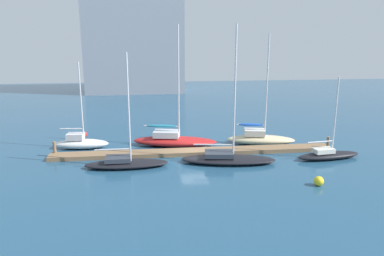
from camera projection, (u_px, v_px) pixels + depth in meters
The scene contains 13 objects.
ground_plane at pixel (195, 154), 34.16m from camera, with size 120.00×120.00×0.00m, color navy.
dock_pier at pixel (195, 152), 34.11m from camera, with size 26.25×1.66×0.38m, color #846647.
dock_piling_near_end at pixel (55, 149), 33.17m from camera, with size 0.28×0.28×1.42m, color #846647.
dock_piling_far_end at pixel (328, 144), 34.81m from camera, with size 0.28×0.28×1.42m, color #846647.
sailboat_0 at pixel (81, 142), 35.70m from camera, with size 5.37×2.16×8.40m.
sailboat_1 at pixel (126, 162), 30.50m from camera, with size 6.94×2.17×9.45m.
sailboat_2 at pixel (174, 140), 36.57m from camera, with size 8.69×4.05×11.78m.
sailboat_3 at pixel (227, 158), 31.55m from camera, with size 8.42×3.70×11.64m.
sailboat_4 at pixel (260, 138), 37.14m from camera, with size 7.09×3.52×10.97m.
sailboat_5 at pixel (328, 154), 32.60m from camera, with size 6.11×2.26×7.33m.
mooring_buoy_red at pixel (84, 134), 39.90m from camera, with size 0.62×0.62×0.62m, color red.
mooring_buoy_yellow at pixel (319, 181), 26.64m from camera, with size 0.72×0.72×0.72m, color yellow.
harbor_building_distant at pixel (135, 42), 73.53m from camera, with size 19.06×11.45×19.65m, color #9399A3.
Camera 1 is at (-4.14, -32.35, 10.43)m, focal length 34.21 mm.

